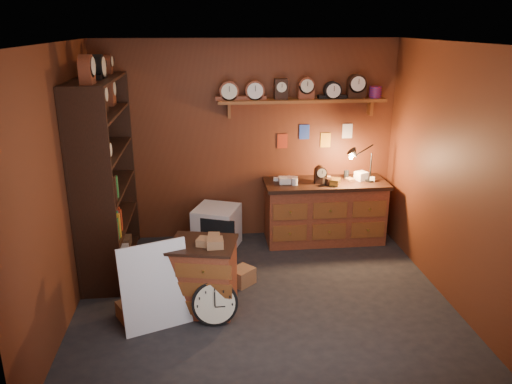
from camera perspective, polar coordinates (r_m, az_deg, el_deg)
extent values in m
plane|color=black|center=(5.62, 0.79, -12.03)|extent=(4.00, 4.00, 0.00)
cube|color=#5C2A15|center=(6.79, -0.96, 5.76)|extent=(4.00, 0.02, 2.70)
cube|color=#5C2A15|center=(3.41, 4.50, -7.86)|extent=(4.00, 0.02, 2.70)
cube|color=#5C2A15|center=(5.23, -21.47, 0.44)|extent=(0.02, 3.60, 2.70)
cube|color=#5C2A15|center=(5.66, 21.43, 1.78)|extent=(0.02, 3.60, 2.70)
cube|color=beige|center=(4.83, 0.94, 16.67)|extent=(4.00, 3.60, 0.02)
cube|color=brown|center=(6.64, 5.26, 10.39)|extent=(2.20, 0.30, 0.04)
cube|color=brown|center=(6.61, -3.10, 9.35)|extent=(0.04, 0.16, 0.20)
cube|color=brown|center=(6.97, 12.91, 9.40)|extent=(0.04, 0.16, 0.20)
cylinder|color=#B21419|center=(6.89, 13.47, 11.06)|extent=(0.16, 0.16, 0.15)
cube|color=maroon|center=(6.80, 0.32, 5.77)|extent=(0.14, 0.01, 0.20)
cube|color=#1C369A|center=(6.81, 2.85, 6.80)|extent=(0.14, 0.01, 0.20)
cube|color=orange|center=(6.89, 5.31, 5.86)|extent=(0.14, 0.01, 0.20)
cube|color=silver|center=(6.93, 7.79, 6.86)|extent=(0.14, 0.01, 0.20)
cube|color=black|center=(6.19, -18.83, 1.52)|extent=(0.03, 1.60, 2.30)
cube|color=black|center=(5.41, -18.20, -0.81)|extent=(0.45, 0.03, 2.30)
cube|color=black|center=(6.88, -15.67, 3.50)|extent=(0.45, 0.03, 2.30)
cube|color=black|center=(6.53, -15.88, -7.65)|extent=(0.43, 1.54, 0.03)
cube|color=black|center=(6.33, -16.28, -3.59)|extent=(0.43, 1.54, 0.03)
cube|color=black|center=(6.18, -16.65, 0.27)|extent=(0.43, 1.54, 0.03)
cube|color=black|center=(6.06, -17.05, 4.31)|extent=(0.43, 1.54, 0.03)
cube|color=black|center=(5.97, -17.46, 8.49)|extent=(0.43, 1.54, 0.03)
cube|color=black|center=(5.92, -17.82, 12.10)|extent=(0.43, 1.54, 0.03)
cube|color=brown|center=(6.93, 7.80, -2.36)|extent=(1.59, 0.60, 0.80)
cube|color=black|center=(6.79, 7.95, 0.99)|extent=(1.65, 0.66, 0.05)
cube|color=brown|center=(6.66, 8.41, -3.30)|extent=(1.51, 0.02, 0.52)
cylinder|color=black|center=(6.90, 12.87, 1.28)|extent=(0.12, 0.12, 0.02)
cylinder|color=black|center=(6.85, 12.98, 2.80)|extent=(0.02, 0.02, 0.38)
cylinder|color=black|center=(6.73, 12.24, 4.67)|extent=(0.27, 0.09, 0.14)
cone|color=black|center=(6.66, 11.14, 4.27)|extent=(0.18, 0.14, 0.18)
cube|color=brown|center=(5.30, -5.99, -9.68)|extent=(0.72, 0.64, 0.73)
cube|color=black|center=(5.13, -6.13, -5.96)|extent=(0.77, 0.69, 0.03)
cube|color=brown|center=(5.06, -5.97, -11.10)|extent=(0.55, 0.13, 0.62)
cylinder|color=black|center=(5.11, -4.73, -12.53)|extent=(0.46, 0.15, 0.46)
cylinder|color=beige|center=(5.08, -4.72, -12.66)|extent=(0.41, 0.09, 0.40)
cube|color=black|center=(5.04, -4.73, -12.10)|extent=(0.01, 0.04, 0.15)
cube|color=black|center=(5.09, -4.12, -12.95)|extent=(0.10, 0.01, 0.01)
cube|color=silver|center=(5.27, -11.09, -14.73)|extent=(0.70, 0.41, 0.89)
cube|color=silver|center=(6.72, -4.49, -4.04)|extent=(0.70, 0.70, 0.56)
cube|color=black|center=(6.46, -4.42, -5.00)|extent=(0.43, 0.19, 0.45)
cube|color=brown|center=(5.40, -13.89, -12.94)|extent=(0.37, 0.35, 0.18)
cube|color=white|center=(5.81, -5.46, -10.26)|extent=(0.34, 0.35, 0.13)
cube|color=brown|center=(5.85, -1.60, -9.60)|extent=(0.34, 0.33, 0.19)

